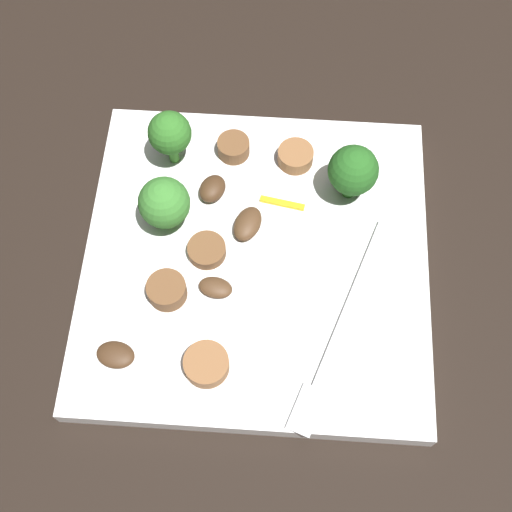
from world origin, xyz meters
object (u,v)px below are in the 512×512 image
at_px(mushroom_3, 212,189).
at_px(plate, 256,261).
at_px(broccoli_floret_2, 170,134).
at_px(sausage_slice_3, 167,290).
at_px(mushroom_2, 248,224).
at_px(broccoli_floret_0, 164,203).
at_px(pepper_strip_0, 282,203).
at_px(fork, 336,337).
at_px(sausage_slice_2, 207,248).
at_px(mushroom_1, 216,287).
at_px(sausage_slice_0, 295,156).
at_px(broccoli_floret_1, 353,171).
at_px(mushroom_0, 116,355).
at_px(sausage_slice_1, 206,364).
at_px(sausage_slice_4, 233,147).

bearing_deg(mushroom_3, plate, 35.43).
bearing_deg(broccoli_floret_2, plate, 40.82).
height_order(sausage_slice_3, mushroom_2, sausage_slice_3).
bearing_deg(broccoli_floret_0, pepper_strip_0, 103.88).
height_order(plate, fork, fork).
bearing_deg(sausage_slice_2, mushroom_1, 16.37).
distance_m(broccoli_floret_0, sausage_slice_0, 0.12).
xyz_separation_m(broccoli_floret_0, sausage_slice_0, (-0.06, 0.10, -0.02)).
bearing_deg(broccoli_floret_1, sausage_slice_0, -122.44).
distance_m(broccoli_floret_0, sausage_slice_3, 0.07).
bearing_deg(sausage_slice_3, mushroom_0, -31.58).
height_order(broccoli_floret_1, sausage_slice_2, broccoli_floret_1).
distance_m(sausage_slice_3, mushroom_0, 0.06).
xyz_separation_m(mushroom_2, pepper_strip_0, (-0.02, 0.03, -0.00)).
bearing_deg(mushroom_2, fork, 39.06).
xyz_separation_m(broccoli_floret_1, mushroom_0, (0.15, -0.17, -0.03)).
bearing_deg(mushroom_2, broccoli_floret_0, -90.64).
height_order(sausage_slice_0, mushroom_0, sausage_slice_0).
distance_m(sausage_slice_1, mushroom_1, 0.06).
height_order(plate, broccoli_floret_1, broccoli_floret_1).
height_order(plate, mushroom_0, mushroom_0).
relative_size(plate, broccoli_floret_0, 5.29).
bearing_deg(sausage_slice_2, broccoli_floret_1, 118.65).
xyz_separation_m(sausage_slice_1, pepper_strip_0, (-0.14, 0.05, -0.00)).
distance_m(plate, broccoli_floret_2, 0.12).
height_order(broccoli_floret_1, sausage_slice_0, broccoli_floret_1).
bearing_deg(fork, broccoli_floret_2, -117.39).
height_order(broccoli_floret_1, mushroom_0, broccoli_floret_1).
bearing_deg(mushroom_3, broccoli_floret_1, 93.86).
bearing_deg(sausage_slice_2, sausage_slice_0, 143.50).
bearing_deg(sausage_slice_1, sausage_slice_2, -174.64).
distance_m(fork, broccoli_floret_0, 0.16).
distance_m(fork, pepper_strip_0, 0.12).
bearing_deg(mushroom_2, mushroom_3, -134.29).
bearing_deg(sausage_slice_3, sausage_slice_0, 144.19).
height_order(broccoli_floret_0, mushroom_1, broccoli_floret_0).
height_order(fork, sausage_slice_2, sausage_slice_2).
relative_size(plate, broccoli_floret_2, 4.95).
bearing_deg(broccoli_floret_0, fork, 56.64).
bearing_deg(sausage_slice_0, sausage_slice_3, -35.81).
bearing_deg(sausage_slice_2, broccoli_floret_0, -124.92).
relative_size(sausage_slice_0, sausage_slice_1, 0.90).
relative_size(sausage_slice_4, mushroom_1, 1.03).
height_order(broccoli_floret_0, mushroom_0, broccoli_floret_0).
xyz_separation_m(plate, sausage_slice_4, (-0.10, -0.03, 0.02)).
xyz_separation_m(mushroom_0, mushroom_1, (-0.06, 0.07, 0.00)).
xyz_separation_m(sausage_slice_3, mushroom_1, (-0.01, 0.04, -0.00)).
bearing_deg(mushroom_1, broccoli_floret_0, -142.55).
distance_m(broccoli_floret_2, mushroom_1, 0.13).
bearing_deg(mushroom_2, sausage_slice_4, -166.65).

